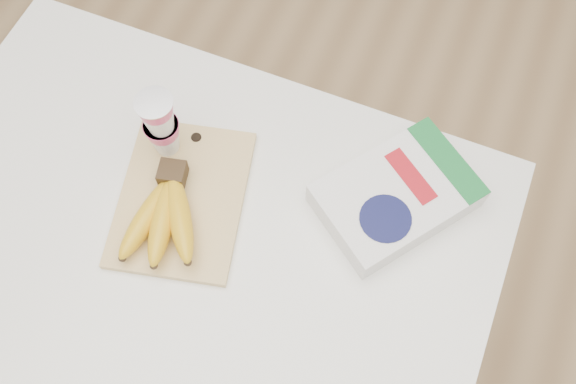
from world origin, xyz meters
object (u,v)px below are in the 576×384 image
Objects in this scene: cutting_board at (182,198)px; yogurt_stack at (160,124)px; table at (215,293)px; cereal_box at (396,196)px; bananas at (164,215)px.

cutting_board is 0.14m from yogurt_stack.
cereal_box reaches higher than table.
bananas is 0.65× the size of cereal_box.
table is 6.95× the size of yogurt_stack.
cutting_board is at bearing 131.47° from table.
table is at bearing -49.87° from yogurt_stack.
table is 3.38× the size of cereal_box.
bananas is at bearing -116.24° from cereal_box.
cereal_box is at bearing 29.88° from table.
bananas is at bearing -107.45° from cutting_board.
cutting_board is 0.39m from cereal_box.
table is 0.45m from bananas.
bananas reaches higher than table.
cereal_box is at bearing 7.76° from yogurt_stack.
cutting_board is (-0.04, 0.04, 0.42)m from table.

